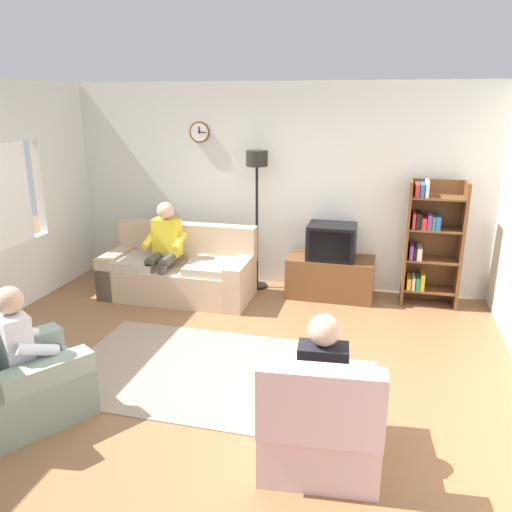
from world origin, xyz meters
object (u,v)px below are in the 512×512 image
person_on_couch (164,246)px  floor_lamp (257,182)px  armchair_near_bookshelf (320,423)px  person_in_right_armchair (322,377)px  armchair_near_window (21,384)px  bookshelf (429,241)px  tv (332,241)px  tv_stand (330,277)px  couch (179,272)px  person_in_left_armchair (27,345)px

person_on_couch → floor_lamp: bearing=32.5°
armchair_near_bookshelf → person_in_right_armchair: (-0.01, 0.09, 0.32)m
person_in_right_armchair → armchair_near_window: bearing=-176.2°
bookshelf → armchair_near_bookshelf: size_ratio=1.64×
armchair_near_bookshelf → tv: bearing=95.2°
tv_stand → armchair_near_bookshelf: bearing=-84.8°
couch → person_in_right_armchair: size_ratio=1.70×
armchair_near_bookshelf → person_in_right_armchair: size_ratio=0.85×
armchair_near_window → person_in_right_armchair: (2.39, 0.16, 0.32)m
couch → tv_stand: couch is taller
person_on_couch → person_in_left_armchair: 2.65m
armchair_near_window → person_in_left_armchair: (0.05, 0.08, 0.32)m
couch → person_in_right_armchair: 3.47m
couch → armchair_near_window: same height
tv → armchair_near_bookshelf: tv is taller
floor_lamp → person_in_left_armchair: (-1.05, -3.32, -0.85)m
armchair_near_window → armchair_near_bookshelf: same height
floor_lamp → person_in_left_armchair: size_ratio=1.65×
bookshelf → armchair_near_bookshelf: 3.45m
tv → person_in_left_armchair: (-2.06, -3.19, -0.14)m
couch → bookshelf: 3.18m
tv_stand → tv: 0.48m
tv → person_on_couch: size_ratio=0.48×
couch → tv_stand: bearing=13.5°
floor_lamp → armchair_near_window: floor_lamp is taller
person_in_left_armchair → floor_lamp: bearing=72.4°
couch → person_in_right_armchair: bearing=-50.6°
armchair_near_window → person_on_couch: person_on_couch is taller
bookshelf → tv_stand: bearing=-176.5°
floor_lamp → armchair_near_bookshelf: (1.30, -3.32, -1.16)m
armchair_near_bookshelf → bookshelf: bearing=74.9°
armchair_near_window → person_in_left_armchair: person_in_left_armchair is taller
couch → person_in_left_armchair: 2.78m
armchair_near_window → person_in_right_armchair: 2.42m
tv → person_in_left_armchair: 3.80m
person_in_right_armchair → bookshelf: bearing=74.3°
floor_lamp → tv: bearing=-7.0°
floor_lamp → person_in_right_armchair: bearing=-68.2°
armchair_near_window → person_in_left_armchair: bearing=57.3°
armchair_near_window → person_on_couch: (0.05, 2.72, 0.41)m
tv → armchair_near_window: tv is taller
bookshelf → person_on_couch: (-3.24, -0.64, -0.11)m
bookshelf → person_in_left_armchair: bearing=-134.6°
couch → bookshelf: size_ratio=1.22×
person_in_left_armchair → armchair_near_bookshelf: bearing=-0.2°
floor_lamp → person_in_right_armchair: floor_lamp is taller
couch → bookshelf: (3.09, 0.53, 0.49)m
floor_lamp → person_in_left_armchair: 3.58m
person_on_couch → tv: bearing=14.8°
couch → floor_lamp: size_ratio=1.03×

